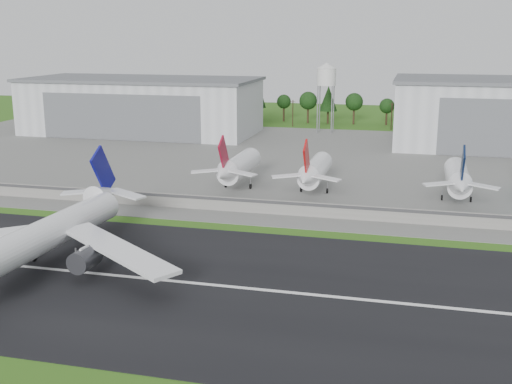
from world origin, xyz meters
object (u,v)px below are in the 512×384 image
(main_airliner, at_px, (42,244))
(parked_jet_red_b, at_px, (314,171))
(parked_jet_navy, at_px, (458,179))
(parked_jet_red_a, at_px, (236,167))

(main_airliner, distance_m, parked_jet_red_b, 76.90)
(main_airliner, height_order, parked_jet_navy, main_airliner)
(parked_jet_red_b, bearing_deg, parked_jet_navy, 0.02)
(main_airliner, xyz_separation_m, parked_jet_red_b, (37.73, 66.99, 1.25))
(parked_jet_red_a, relative_size, parked_jet_red_b, 1.00)
(parked_jet_red_a, height_order, parked_jet_navy, parked_jet_red_a)
(main_airliner, relative_size, parked_jet_red_b, 1.89)
(parked_jet_red_a, bearing_deg, main_airliner, -104.04)
(parked_jet_red_a, bearing_deg, parked_jet_red_b, -0.04)
(main_airliner, bearing_deg, parked_jet_red_a, -101.17)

